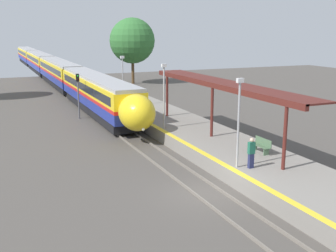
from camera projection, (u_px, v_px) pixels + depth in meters
The scene contains 13 objects.
ground_plane at pixel (208, 194), 21.47m from camera, with size 120.00×120.00×0.00m, color #4C4742.
rail_left at pixel (196, 195), 21.17m from camera, with size 0.08×90.00×0.15m, color slate.
rail_right at pixel (220, 190), 21.74m from camera, with size 0.08×90.00×0.15m, color slate.
train at pixel (49, 67), 69.15m from camera, with size 2.75×89.62×3.79m.
platform_right at pixel (275, 174), 23.00m from camera, with size 5.20×64.00×0.91m.
platform_bench at pixel (262, 145), 25.40m from camera, with size 0.44×1.57×0.89m.
person_waiting at pixel (251, 153), 22.49m from camera, with size 0.36×0.22×1.67m.
railway_signal at pixel (78, 91), 38.97m from camera, with size 0.28×0.28×4.20m.
lamppost_near at pixel (239, 117), 22.17m from camera, with size 0.36×0.20×4.83m.
lamppost_mid at pixel (164, 91), 31.16m from camera, with size 0.36×0.20×4.83m.
lamppost_far at pixel (123, 77), 40.15m from camera, with size 0.36×0.20×4.83m.
station_canopy at pixel (220, 85), 28.81m from camera, with size 2.02×18.50×3.77m.
background_tree_right at pixel (132, 41), 63.42m from camera, with size 6.84×6.84×9.92m.
Camera 1 is at (-9.95, -17.63, 8.21)m, focal length 45.00 mm.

